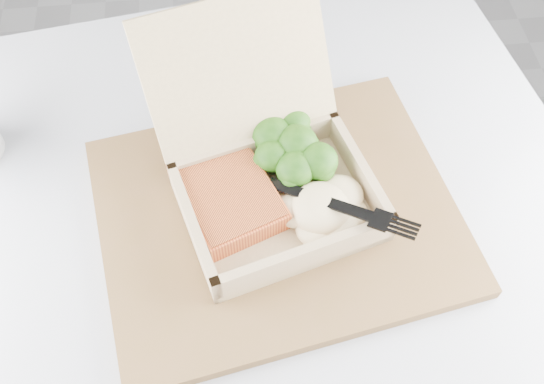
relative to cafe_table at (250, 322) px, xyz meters
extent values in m
cylinder|color=black|center=(0.00, 0.00, -0.20)|extent=(0.08, 0.08, 0.72)
cube|color=#A7AAB0|center=(0.00, 0.00, 0.18)|extent=(0.96, 0.96, 0.03)
cube|color=brown|center=(0.04, 0.05, 0.20)|extent=(0.44, 0.38, 0.02)
cube|color=tan|center=(0.04, 0.04, 0.21)|extent=(0.24, 0.21, 0.01)
cube|color=#9C825E|center=(-0.05, 0.02, 0.23)|extent=(0.05, 0.15, 0.04)
cube|color=#9C825E|center=(0.14, 0.07, 0.23)|extent=(0.05, 0.15, 0.04)
cube|color=#9C825E|center=(0.06, -0.03, 0.23)|extent=(0.20, 0.06, 0.04)
cube|color=#9C825E|center=(0.02, 0.12, 0.23)|extent=(0.20, 0.06, 0.04)
cube|color=tan|center=(0.01, 0.16, 0.31)|extent=(0.22, 0.14, 0.14)
cube|color=orange|center=(-0.01, 0.06, 0.23)|extent=(0.13, 0.15, 0.03)
ellipsoid|color=beige|center=(0.08, 0.03, 0.24)|extent=(0.10, 0.09, 0.04)
cube|color=black|center=(0.03, 0.06, 0.25)|extent=(0.11, 0.08, 0.02)
cube|color=black|center=(0.10, 0.01, 0.25)|extent=(0.05, 0.05, 0.01)
cube|color=white|center=(0.03, 0.25, 0.19)|extent=(0.09, 0.14, 0.00)
camera|label=1|loc=(0.00, -0.30, 0.79)|focal=40.00mm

